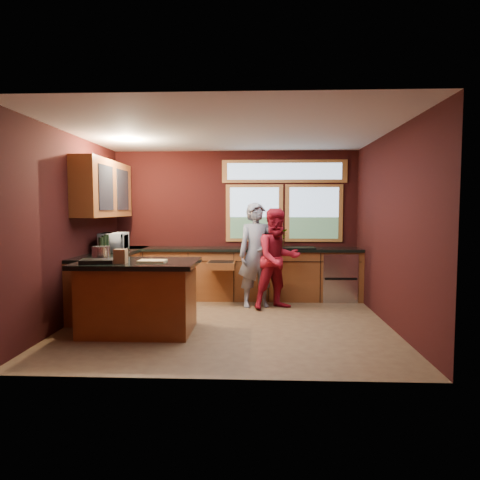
# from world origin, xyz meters

# --- Properties ---
(floor) EXTENTS (4.50, 4.50, 0.00)m
(floor) POSITION_xyz_m (0.00, 0.00, 0.00)
(floor) COLOR brown
(floor) RESTS_ON ground
(room_shell) EXTENTS (4.52, 4.02, 2.71)m
(room_shell) POSITION_xyz_m (-0.60, 0.32, 1.80)
(room_shell) COLOR black
(room_shell) RESTS_ON ground
(back_counter) EXTENTS (4.50, 0.64, 0.93)m
(back_counter) POSITION_xyz_m (0.20, 1.70, 0.46)
(back_counter) COLOR brown
(back_counter) RESTS_ON floor
(left_counter) EXTENTS (0.64, 2.30, 0.93)m
(left_counter) POSITION_xyz_m (-1.95, 0.85, 0.47)
(left_counter) COLOR brown
(left_counter) RESTS_ON floor
(island) EXTENTS (1.55, 1.05, 0.95)m
(island) POSITION_xyz_m (-1.15, -0.46, 0.48)
(island) COLOR brown
(island) RESTS_ON floor
(person_grey) EXTENTS (0.72, 0.56, 1.73)m
(person_grey) POSITION_xyz_m (0.40, 1.08, 0.87)
(person_grey) COLOR slate
(person_grey) RESTS_ON floor
(person_red) EXTENTS (0.98, 0.90, 1.64)m
(person_red) POSITION_xyz_m (0.74, 0.94, 0.82)
(person_red) COLOR maroon
(person_red) RESTS_ON floor
(microwave) EXTENTS (0.44, 0.60, 0.31)m
(microwave) POSITION_xyz_m (-1.92, 0.85, 1.09)
(microwave) COLOR #999999
(microwave) RESTS_ON left_counter
(potted_plant) EXTENTS (0.31, 0.27, 0.34)m
(potted_plant) POSITION_xyz_m (0.81, 1.75, 1.10)
(potted_plant) COLOR #999999
(potted_plant) RESTS_ON back_counter
(paper_towel) EXTENTS (0.12, 0.12, 0.28)m
(paper_towel) POSITION_xyz_m (0.36, 1.70, 1.07)
(paper_towel) COLOR white
(paper_towel) RESTS_ON back_counter
(cutting_board) EXTENTS (0.35, 0.25, 0.02)m
(cutting_board) POSITION_xyz_m (-0.95, -0.51, 0.95)
(cutting_board) COLOR tan
(cutting_board) RESTS_ON island
(stock_pot) EXTENTS (0.24, 0.24, 0.18)m
(stock_pot) POSITION_xyz_m (-1.70, -0.31, 1.03)
(stock_pot) COLOR #A9A9AE
(stock_pot) RESTS_ON island
(paper_bag) EXTENTS (0.15, 0.13, 0.18)m
(paper_bag) POSITION_xyz_m (-1.30, -0.71, 1.03)
(paper_bag) COLOR brown
(paper_bag) RESTS_ON island
(black_tray) EXTENTS (0.45, 0.35, 0.05)m
(black_tray) POSITION_xyz_m (-1.60, -0.71, 0.97)
(black_tray) COLOR black
(black_tray) RESTS_ON island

